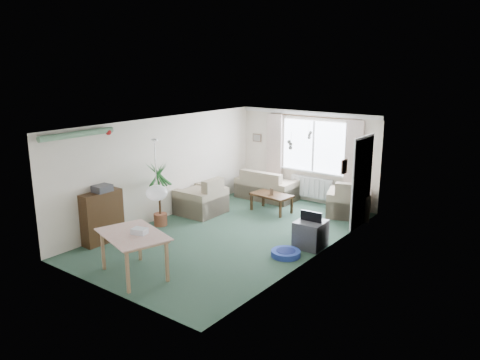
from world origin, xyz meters
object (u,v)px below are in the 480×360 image
Objects in this scene: coffee_table at (271,203)px; tv_cube at (311,234)px; armchair_corner at (349,198)px; bookshelf at (102,217)px; armchair_left at (201,195)px; houseplant at (159,194)px; sofa at (267,184)px; dining_table at (134,255)px; pet_bed at (286,253)px.

tv_cube is (1.88, -1.45, 0.04)m from coffee_table.
tv_cube is at bearing 76.00° from armchair_corner.
bookshelf is at bearing -113.67° from coffee_table.
armchair_corner is 3.60m from armchair_left.
armchair_left is at bearing 83.00° from houseplant.
sofa is 2.40m from armchair_corner.
armchair_corner is 5.56m from dining_table.
pet_bed is at bearing 3.73° from houseplant.
armchair_left reaches higher than coffee_table.
sofa is 1.60× the size of coffee_table.
pet_bed is at bearing 72.03° from armchair_corner.
armchair_left reaches higher than sofa.
armchair_left is 1.26m from houseplant.
coffee_table is 4.14m from bookshelf.
armchair_left is 3.25m from pet_bed.
houseplant is 3.50m from tv_cube.
pet_bed is at bearing 128.06° from sofa.
bookshelf reaches higher than coffee_table.
pet_bed is (3.21, 0.21, -0.69)m from houseplant.
tv_cube is 0.75m from pet_bed.
armchair_corner is 3.06m from pet_bed.
houseplant reaches higher than tv_cube.
armchair_left reaches higher than dining_table.
pet_bed is at bearing 26.18° from bookshelf.
coffee_table is 0.94× the size of bookshelf.
armchair_corner is 4.52m from houseplant.
armchair_corner is 0.97× the size of armchair_left.
armchair_corner is at bearing 46.08° from houseplant.
armchair_left is at bearing 161.68° from pet_bed.
sofa reaches higher than pet_bed.
sofa is 2.86× the size of pet_bed.
bookshelf is (-0.92, -4.69, 0.14)m from sofa.
sofa is 1.61× the size of armchair_corner.
tv_cube is (3.35, 0.91, -0.48)m from houseplant.
pet_bed is at bearing -103.97° from tv_cube.
houseplant is (-1.47, -2.36, 0.52)m from coffee_table.
dining_table is at bearing -20.34° from bookshelf.
armchair_left is 0.85× the size of dining_table.
houseplant is (-3.12, -3.24, 0.30)m from armchair_corner.
dining_table is (0.81, -5.35, -0.03)m from sofa.
sofa is 1.57× the size of armchair_left.
bookshelf is at bearing -149.07° from tv_cube.
coffee_table is 2.38m from tv_cube.
tv_cube is at bearing 15.23° from houseplant.
sofa reaches higher than tv_cube.
sofa is 3.37m from houseplant.
dining_table is 2.13× the size of pet_bed.
bookshelf is 1.86m from dining_table.
bookshelf is 4.25m from tv_cube.
tv_cube is at bearing 58.80° from dining_table.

